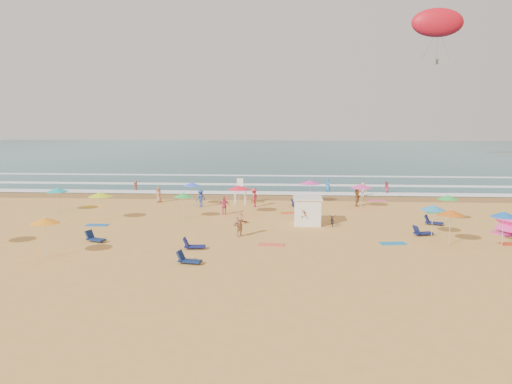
# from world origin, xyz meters

# --- Properties ---
(ground) EXTENTS (220.00, 220.00, 0.00)m
(ground) POSITION_xyz_m (0.00, 0.00, 0.00)
(ground) COLOR gold
(ground) RESTS_ON ground
(ocean) EXTENTS (220.00, 140.00, 0.18)m
(ocean) POSITION_xyz_m (0.00, 84.00, 0.00)
(ocean) COLOR #0C4756
(ocean) RESTS_ON ground
(wet_sand) EXTENTS (220.00, 220.00, 0.00)m
(wet_sand) POSITION_xyz_m (0.00, 12.50, 0.01)
(wet_sand) COLOR olive
(wet_sand) RESTS_ON ground
(surf_foam) EXTENTS (200.00, 18.70, 0.05)m
(surf_foam) POSITION_xyz_m (0.00, 21.32, 0.10)
(surf_foam) COLOR white
(surf_foam) RESTS_ON ground
(cabana) EXTENTS (2.00, 2.00, 2.00)m
(cabana) POSITION_xyz_m (6.26, -0.80, 1.00)
(cabana) COLOR white
(cabana) RESTS_ON ground
(cabana_roof) EXTENTS (2.20, 2.20, 0.12)m
(cabana_roof) POSITION_xyz_m (6.26, -0.80, 2.06)
(cabana_roof) COLOR silver
(cabana_roof) RESTS_ON cabana
(bicycle) EXTENTS (0.65, 1.69, 0.88)m
(bicycle) POSITION_xyz_m (8.16, -1.10, 0.44)
(bicycle) COLOR black
(bicycle) RESTS_ON ground
(lifeguard_stand) EXTENTS (1.20, 1.20, 2.10)m
(lifeguard_stand) POSITION_xyz_m (0.14, 8.12, 1.05)
(lifeguard_stand) COLOR white
(lifeguard_stand) RESTS_ON ground
(beach_umbrellas) EXTENTS (58.74, 22.68, 0.83)m
(beach_umbrellas) POSITION_xyz_m (-0.55, -0.26, 2.06)
(beach_umbrellas) COLOR orange
(beach_umbrellas) RESTS_ON ground
(loungers) EXTENTS (52.03, 19.79, 0.34)m
(loungers) POSITION_xyz_m (5.59, -3.99, 0.17)
(loungers) COLOR #102150
(loungers) RESTS_ON ground
(towels) EXTENTS (41.29, 25.80, 0.03)m
(towels) POSITION_xyz_m (1.10, -2.02, 0.01)
(towels) COLOR #D24B1A
(towels) RESTS_ON ground
(beachgoers) EXTENTS (40.83, 26.37, 2.09)m
(beachgoers) POSITION_xyz_m (-1.49, 4.19, 0.80)
(beachgoers) COLOR #A07949
(beachgoers) RESTS_ON ground
(parasail) EXTENTS (9.35, 3.27, 10.02)m
(parasail) POSITION_xyz_m (31.25, 56.73, 25.42)
(parasail) COLOR red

